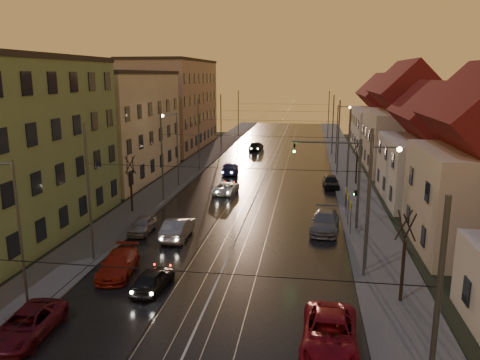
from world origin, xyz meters
The scene contains 44 objects.
ground centered at (0.00, 0.00, 0.00)m, with size 160.00×160.00×0.00m, color black.
road centered at (0.00, 40.00, 0.02)m, with size 16.00×120.00×0.04m, color black.
sidewalk_left centered at (-10.00, 40.00, 0.07)m, with size 4.00×120.00×0.15m, color #4C4C4C.
sidewalk_right centered at (10.00, 40.00, 0.07)m, with size 4.00×120.00×0.15m, color #4C4C4C.
tram_rail_0 centered at (-2.20, 40.00, 0.06)m, with size 0.06×120.00×0.03m, color gray.
tram_rail_1 centered at (-0.77, 40.00, 0.06)m, with size 0.06×120.00×0.03m, color gray.
tram_rail_2 centered at (0.77, 40.00, 0.06)m, with size 0.06×120.00×0.03m, color gray.
tram_rail_3 centered at (2.20, 40.00, 0.06)m, with size 0.06×120.00×0.03m, color gray.
apartment_left_1 centered at (-17.50, 14.00, 6.50)m, with size 10.00×18.00×13.00m, color #658152.
apartment_left_2 centered at (-17.50, 34.00, 6.00)m, with size 10.00×20.00×12.00m, color #B3AB8A.
apartment_left_3 centered at (-17.50, 58.00, 7.00)m, with size 10.00×24.00×14.00m, color tan.
house_right_2 centered at (17.00, 28.00, 4.64)m, with size 9.18×12.24×9.20m.
house_right_3 centered at (17.00, 43.00, 5.80)m, with size 9.18×14.28×11.50m.
house_right_4 centered at (17.00, 61.00, 5.05)m, with size 9.18×16.32×10.00m.
catenary_pole_r_0 centered at (8.60, -6.00, 4.50)m, with size 0.16×0.16×9.00m, color #595B60.
catenary_pole_l_1 centered at (-8.60, 9.00, 4.50)m, with size 0.16×0.16×9.00m, color #595B60.
catenary_pole_r_1 centered at (8.60, 9.00, 4.50)m, with size 0.16×0.16×9.00m, color #595B60.
catenary_pole_l_2 centered at (-8.60, 24.00, 4.50)m, with size 0.16×0.16×9.00m, color #595B60.
catenary_pole_r_2 centered at (8.60, 24.00, 4.50)m, with size 0.16×0.16×9.00m, color #595B60.
catenary_pole_l_3 centered at (-8.60, 39.00, 4.50)m, with size 0.16×0.16×9.00m, color #595B60.
catenary_pole_r_3 centered at (8.60, 39.00, 4.50)m, with size 0.16×0.16×9.00m, color #595B60.
catenary_pole_l_4 centered at (-8.60, 54.00, 4.50)m, with size 0.16×0.16×9.00m, color #595B60.
catenary_pole_r_4 centered at (8.60, 54.00, 4.50)m, with size 0.16×0.16×9.00m, color #595B60.
catenary_pole_l_5 centered at (-8.60, 72.00, 4.50)m, with size 0.16×0.16×9.00m, color #595B60.
catenary_pole_r_5 centered at (8.60, 72.00, 4.50)m, with size 0.16×0.16×9.00m, color #595B60.
street_lamp_0 centered at (-9.10, 2.00, 4.89)m, with size 1.75×0.32×8.00m.
street_lamp_1 centered at (9.10, 10.00, 4.89)m, with size 1.75×0.32×8.00m.
street_lamp_2 centered at (-9.10, 30.00, 4.89)m, with size 1.75×0.32×8.00m.
street_lamp_3 centered at (9.10, 46.00, 4.89)m, with size 1.75×0.32×8.00m.
traffic_light_mast centered at (7.99, 18.00, 4.60)m, with size 5.30×0.32×7.20m.
bare_tree_0 centered at (-10.20, 20.00, 2.49)m, with size 1.09×1.09×5.11m.
bare_tree_1 centered at (10.20, 6.00, 2.49)m, with size 1.09×1.09×5.11m.
bare_tree_2 centered at (10.40, 34.00, 2.49)m, with size 1.09×1.09×5.11m.
driving_car_0 centered at (-3.41, 5.57, 0.63)m, with size 1.50×3.73×1.27m, color black.
driving_car_1 centered at (-4.38, 14.18, 0.77)m, with size 1.62×4.65×1.53m, color gray.
driving_car_2 centered at (-3.16, 27.87, 0.61)m, with size 2.03×4.39×1.22m, color silver.
driving_car_3 centered at (-4.37, 37.62, 0.72)m, with size 2.01×4.94×1.43m, color #191C4B.
driving_car_4 centered at (-3.27, 55.96, 0.76)m, with size 1.80×4.48×1.53m, color black.
parked_left_1 centered at (-7.57, 0.00, 0.63)m, with size 2.10×4.56×1.27m, color #590F1A.
parked_left_2 centered at (-6.20, 7.34, 0.66)m, with size 1.86×4.58×1.33m, color #A01E10.
parked_left_3 centered at (-7.41, 14.96, 0.62)m, with size 1.47×3.66×1.25m, color #A4A3A9.
parked_right_0 centered at (6.27, 1.03, 0.74)m, with size 2.46×5.34×1.48m, color maroon.
parked_right_1 centered at (6.55, 17.45, 0.75)m, with size 2.09×5.14×1.49m, color gray.
parked_right_2 centered at (7.58, 31.97, 0.68)m, with size 1.62×4.01×1.37m, color black.
Camera 1 is at (5.09, -17.97, 11.93)m, focal length 35.00 mm.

